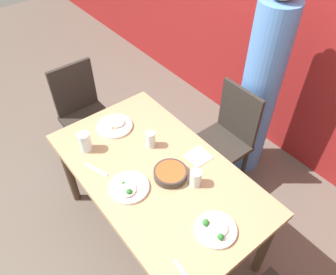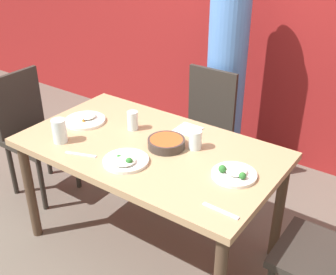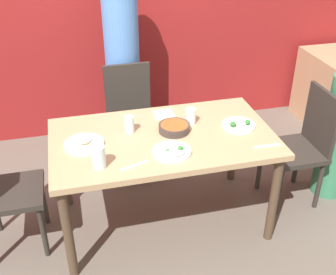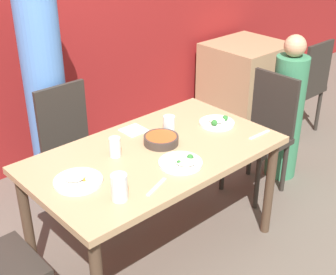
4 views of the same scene
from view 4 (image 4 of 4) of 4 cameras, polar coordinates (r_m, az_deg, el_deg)
ground_plane at (r=3.12m, az=-1.48°, el=-13.37°), size 10.00×10.00×0.00m
wall_back at (r=3.71m, az=-17.74°, el=15.45°), size 10.00×0.06×2.70m
dining_table at (r=2.75m, az=-1.64°, el=-3.13°), size 1.47×0.84×0.72m
chair_adult_spot at (r=3.32m, az=-11.44°, el=-1.01°), size 0.40×0.40×0.90m
chair_child_spot at (r=3.54m, az=11.44°, el=0.83°), size 0.40×0.40×0.90m
person_adult at (r=3.45m, az=-14.70°, el=5.46°), size 0.29×0.29×1.70m
person_child at (r=3.74m, az=14.25°, el=2.80°), size 0.25×0.25×1.16m
bowl_curry at (r=2.77m, az=-0.85°, el=-0.26°), size 0.21×0.21×0.05m
plate_rice_adult at (r=2.57m, az=1.72°, el=-3.02°), size 0.24×0.24×0.06m
plate_rice_child at (r=3.03m, az=6.03°, el=1.86°), size 0.23×0.23×0.06m
plate_noodles at (r=2.46m, az=-11.00°, el=-5.11°), size 0.25×0.25×0.04m
glass_water_tall at (r=2.27m, az=-5.95°, el=-6.06°), size 0.08×0.08×0.14m
glass_water_short at (r=2.64m, az=-6.48°, el=-1.17°), size 0.06×0.06×0.12m
glass_water_center at (r=2.90m, az=0.13°, el=1.62°), size 0.07×0.07×0.11m
napkin_folded at (r=2.95m, az=-4.20°, el=0.88°), size 0.14×0.14×0.01m
fork_steel at (r=2.94m, az=11.09°, el=0.33°), size 0.18×0.03×0.01m
spoon_steel at (r=2.38m, az=-1.42°, el=-6.04°), size 0.18×0.08×0.01m
background_table at (r=4.93m, az=9.35°, el=7.16°), size 0.74×0.70×0.73m
chair_background at (r=4.53m, az=16.23°, el=6.24°), size 0.40×0.40×0.90m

